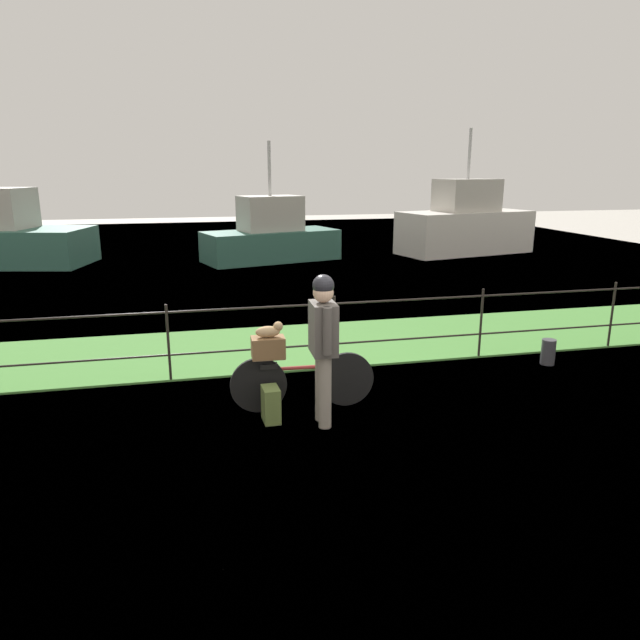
{
  "coord_description": "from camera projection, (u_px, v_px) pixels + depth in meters",
  "views": [
    {
      "loc": [
        -1.94,
        -5.4,
        2.75
      ],
      "look_at": [
        -0.35,
        1.5,
        0.9
      ],
      "focal_mm": 32.46,
      "sensor_mm": 36.0,
      "label": 1
    }
  ],
  "objects": [
    {
      "name": "mooring_bollard",
      "position": [
        548.0,
        352.0,
        8.37
      ],
      "size": [
        0.2,
        0.2,
        0.37
      ],
      "primitive_type": "cylinder",
      "color": "#38383D",
      "rests_on": "ground"
    },
    {
      "name": "terrier_dog",
      "position": [
        270.0,
        331.0,
        6.54
      ],
      "size": [
        0.32,
        0.15,
        0.18
      ],
      "color": "tan",
      "rests_on": "wooden_crate"
    },
    {
      "name": "backpack_on_paving",
      "position": [
        271.0,
        404.0,
        6.46
      ],
      "size": [
        0.19,
        0.29,
        0.4
      ],
      "primitive_type": "cube",
      "rotation": [
        0.0,
        0.0,
        4.76
      ],
      "color": "olive",
      "rests_on": "ground"
    },
    {
      "name": "iron_fence",
      "position": [
        334.0,
        327.0,
        8.06
      ],
      "size": [
        18.04,
        0.04,
        1.06
      ],
      "color": "#28231E",
      "rests_on": "ground"
    },
    {
      "name": "ground_plane",
      "position": [
        383.0,
        433.0,
        6.21
      ],
      "size": [
        60.0,
        60.0,
        0.0
      ],
      "primitive_type": "plane",
      "color": "#B2ADA3"
    },
    {
      "name": "moored_boat_near",
      "position": [
        271.0,
        237.0,
        17.82
      ],
      "size": [
        4.39,
        2.73,
        3.57
      ],
      "color": "#336656",
      "rests_on": "ground"
    },
    {
      "name": "harbor_water",
      "position": [
        255.0,
        264.0,
        17.24
      ],
      "size": [
        30.0,
        30.0,
        0.0
      ],
      "primitive_type": "plane",
      "color": "slate",
      "rests_on": "ground"
    },
    {
      "name": "cyclist_person",
      "position": [
        323.0,
        337.0,
        6.21
      ],
      "size": [
        0.27,
        0.54,
        1.68
      ],
      "color": "gray",
      "rests_on": "ground"
    },
    {
      "name": "moored_boat_far",
      "position": [
        465.0,
        225.0,
        19.39
      ],
      "size": [
        4.79,
        2.78,
        4.04
      ],
      "color": "silver",
      "rests_on": "ground"
    },
    {
      "name": "grass_strip",
      "position": [
        316.0,
        344.0,
        9.33
      ],
      "size": [
        27.0,
        2.4,
        0.03
      ],
      "primitive_type": "cube",
      "color": "#478438",
      "rests_on": "ground"
    },
    {
      "name": "wooden_crate",
      "position": [
        268.0,
        347.0,
        6.59
      ],
      "size": [
        0.39,
        0.25,
        0.24
      ],
      "primitive_type": "cube",
      "rotation": [
        0.0,
        0.0,
        -0.04
      ],
      "color": "brown",
      "rests_on": "bicycle_main"
    },
    {
      "name": "bicycle_main",
      "position": [
        302.0,
        381.0,
        6.77
      ],
      "size": [
        1.7,
        0.17,
        0.66
      ],
      "color": "black",
      "rests_on": "ground"
    }
  ]
}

